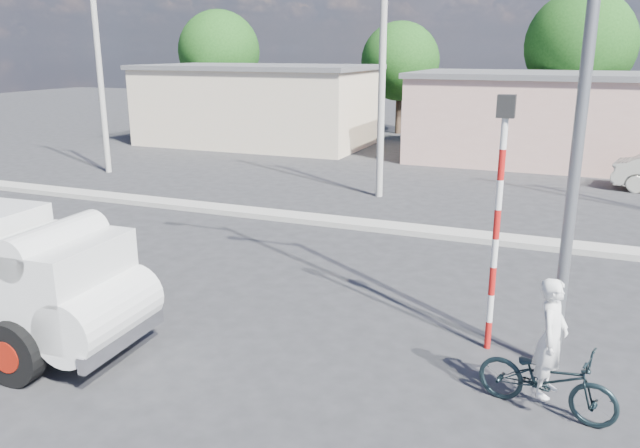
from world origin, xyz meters
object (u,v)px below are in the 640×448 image
at_px(bicycle, 547,379).
at_px(traffic_pole, 498,204).
at_px(cyclist, 549,357).
at_px(streetlight, 576,55).

xyz_separation_m(bicycle, traffic_pole, (-1.03, 1.72, 2.08)).
height_order(cyclist, streetlight, streetlight).
height_order(cyclist, traffic_pole, traffic_pole).
distance_m(cyclist, traffic_pole, 2.65).
bearing_deg(bicycle, traffic_pole, 43.28).
bearing_deg(streetlight, bicycle, -86.21).
bearing_deg(traffic_pole, bicycle, -59.06).
relative_size(bicycle, traffic_pole, 0.45).
xyz_separation_m(bicycle, streetlight, (-0.09, 1.42, 4.45)).
distance_m(traffic_pole, streetlight, 2.56).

